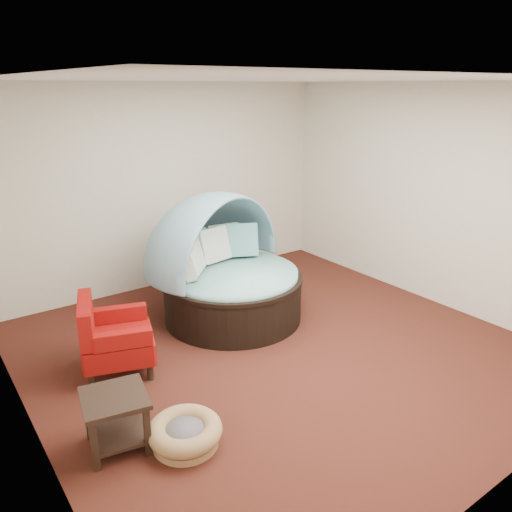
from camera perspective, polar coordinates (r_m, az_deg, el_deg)
floor at (r=5.60m, az=2.39°, el=-10.49°), size 5.00×5.00×0.00m
wall_back at (r=7.13m, az=-10.09°, el=7.75°), size 5.00×0.00×5.00m
wall_left at (r=4.08m, az=-26.14°, el=-2.40°), size 0.00×5.00×5.00m
wall_right at (r=6.86m, az=19.31°, el=6.54°), size 0.00×5.00×5.00m
ceiling at (r=4.88m, az=2.86°, el=19.52°), size 5.00×5.00×0.00m
canopy_daybed at (r=6.07m, az=-3.50°, el=-0.61°), size 2.19×2.16×1.56m
pet_basket at (r=4.28m, az=-8.10°, el=-19.37°), size 0.76×0.76×0.21m
red_armchair at (r=5.22m, az=-16.12°, el=-8.97°), size 0.87×0.87×0.81m
side_table at (r=4.25m, az=-15.71°, el=-16.98°), size 0.58×0.58×0.47m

